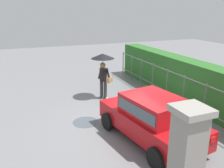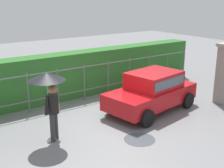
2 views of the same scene
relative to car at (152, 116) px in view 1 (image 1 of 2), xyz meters
name	(u,v)px [view 1 (image 1 of 2)]	position (x,y,z in m)	size (l,w,h in m)	color
ground_plane	(128,119)	(-1.59, -0.05, -0.80)	(40.00, 40.00, 0.00)	slate
car	(152,116)	(0.00, 0.00, 0.00)	(3.93, 2.33, 1.48)	#B71116
pedestrian	(103,64)	(-4.13, -0.11, 0.81)	(1.07, 1.07, 2.10)	#333333
gate_pillar	(186,166)	(2.87, -1.04, 0.44)	(0.60, 0.60, 2.42)	gray
fence_section	(184,91)	(-1.53, 2.42, 0.02)	(11.90, 0.05, 1.50)	#59605B
hedge_row	(200,86)	(-1.53, 3.22, 0.15)	(12.85, 0.90, 1.90)	#2D6B28
puddle_near	(86,122)	(-1.95, -1.61, -0.80)	(0.96, 0.96, 0.00)	#4C545B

